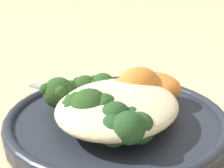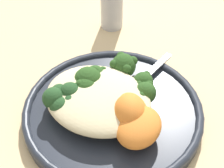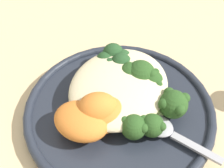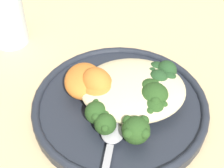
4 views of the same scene
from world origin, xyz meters
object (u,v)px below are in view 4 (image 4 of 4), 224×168
Objects in this scene: plate at (120,107)px; broccoli_stalk_5 at (145,91)px; broccoli_stalk_2 at (132,124)px; kale_tuft at (160,76)px; quinoa_mound at (133,89)px; broccoli_stalk_0 at (98,109)px; sweet_potato_chunk_3 at (101,91)px; broccoli_stalk_3 at (146,106)px; broccoli_stalk_1 at (106,114)px; sweet_potato_chunk_0 at (97,83)px; sweet_potato_chunk_2 at (93,86)px; broccoli_stalk_6 at (128,81)px; broccoli_stalk_4 at (143,95)px; spoon at (112,135)px; sweet_potato_chunk_1 at (84,81)px; water_glass at (7,17)px.

plate is 0.04m from broccoli_stalk_5.
broccoli_stalk_2 is 2.21× the size of kale_tuft.
broccoli_stalk_0 is at bearing 36.67° from quinoa_mound.
kale_tuft is (-0.08, -0.03, 0.00)m from sweet_potato_chunk_3.
plate is 2.54× the size of broccoli_stalk_3.
plate is 0.04m from broccoli_stalk_1.
broccoli_stalk_0 is 0.65× the size of broccoli_stalk_2.
broccoli_stalk_5 is 0.07m from sweet_potato_chunk_0.
quinoa_mound is at bearing 172.57° from sweet_potato_chunk_2.
broccoli_stalk_0 and broccoli_stalk_6 have the same top height.
broccoli_stalk_4 is (-0.06, -0.02, 0.00)m from broccoli_stalk_0.
broccoli_stalk_2 is 1.92× the size of sweet_potato_chunk_2.
broccoli_stalk_5 is at bearing -172.60° from plate.
spoon is at bearing 68.04° from quinoa_mound.
sweet_potato_chunk_1 is (0.06, 0.00, 0.00)m from broccoli_stalk_6.
quinoa_mound is at bearing 150.80° from broccoli_stalk_3.
broccoli_stalk_2 is 0.09m from sweet_potato_chunk_2.
broccoli_stalk_3 is 1.44× the size of sweet_potato_chunk_1.
broccoli_stalk_0 is (0.05, 0.04, -0.00)m from quinoa_mound.
sweet_potato_chunk_2 is at bearing -21.05° from sweet_potato_chunk_0.
kale_tuft is at bearing 151.84° from water_glass.
sweet_potato_chunk_3 is (-0.02, 0.02, 0.00)m from sweet_potato_chunk_1.
plate is 0.05m from broccoli_stalk_3.
sweet_potato_chunk_2 is at bearing -150.17° from broccoli_stalk_0.
broccoli_stalk_4 is at bearing 173.33° from plate.
broccoli_stalk_5 is 0.07m from sweet_potato_chunk_2.
kale_tuft is 0.12m from spoon.
broccoli_stalk_1 is 0.04m from sweet_potato_chunk_3.
broccoli_stalk_6 is at bearing 145.45° from water_glass.
quinoa_mound is at bearing 143.73° from broccoli_stalk_0.
sweet_potato_chunk_3 is (0.06, -0.01, -0.00)m from broccoli_stalk_4.
kale_tuft is at bearing -20.03° from broccoli_stalk_6.
sweet_potato_chunk_1 is (0.05, -0.03, 0.03)m from plate.
kale_tuft is at bearing -167.17° from sweet_potato_chunk_0.
broccoli_stalk_1 is at bearing -145.47° from broccoli_stalk_6.
spoon is at bearing 109.89° from sweet_potato_chunk_2.
broccoli_stalk_2 is 0.08m from sweet_potato_chunk_0.
broccoli_stalk_5 is 1.55× the size of sweet_potato_chunk_2.
plate is at bearing 138.63° from water_glass.
broccoli_stalk_2 is 1.07× the size of spoon.
quinoa_mound is 1.90× the size of broccoli_stalk_0.
broccoli_stalk_4 is 1.16× the size of water_glass.
plate is 0.07m from kale_tuft.
broccoli_stalk_5 is 0.87× the size of spoon.
spoon is (0.02, 0.01, -0.01)m from broccoli_stalk_2.
broccoli_stalk_0 reaches higher than sweet_potato_chunk_2.
broccoli_stalk_0 is 0.11m from kale_tuft.
water_glass is at bearing -28.16° from kale_tuft.
broccoli_stalk_4 reaches higher than sweet_potato_chunk_3.
broccoli_stalk_5 is 0.09m from sweet_potato_chunk_1.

